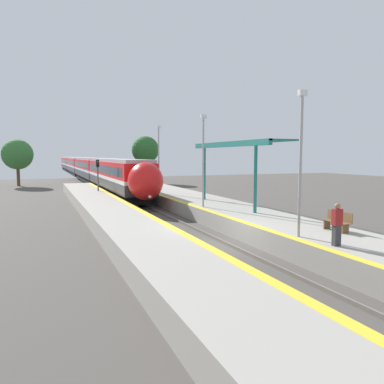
# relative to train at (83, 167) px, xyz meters

# --- Properties ---
(ground_plane) EXTENTS (120.00, 120.00, 0.00)m
(ground_plane) POSITION_rel_train_xyz_m (0.00, -57.31, -2.29)
(ground_plane) COLOR #4C4742
(rail_left) EXTENTS (0.08, 90.00, 0.15)m
(rail_left) POSITION_rel_train_xyz_m (-0.72, -57.31, -2.22)
(rail_left) COLOR slate
(rail_left) RESTS_ON ground_plane
(rail_right) EXTENTS (0.08, 90.00, 0.15)m
(rail_right) POSITION_rel_train_xyz_m (0.72, -57.31, -2.22)
(rail_right) COLOR slate
(rail_right) RESTS_ON ground_plane
(train) EXTENTS (2.89, 93.28, 4.02)m
(train) POSITION_rel_train_xyz_m (0.00, 0.00, 0.00)
(train) COLOR black
(train) RESTS_ON ground_plane
(platform_right) EXTENTS (4.48, 64.00, 0.98)m
(platform_right) POSITION_rel_train_xyz_m (3.97, -57.31, -1.81)
(platform_right) COLOR #9E998E
(platform_right) RESTS_ON ground_plane
(platform_left) EXTENTS (3.27, 64.00, 0.98)m
(platform_left) POSITION_rel_train_xyz_m (-3.37, -57.31, -1.81)
(platform_left) COLOR #9E998E
(platform_left) RESTS_ON ground_plane
(platform_bench) EXTENTS (0.44, 1.49, 0.89)m
(platform_bench) POSITION_rel_train_xyz_m (4.69, -60.49, -0.85)
(platform_bench) COLOR brown
(platform_bench) RESTS_ON platform_right
(person_waiting) EXTENTS (0.36, 0.22, 1.61)m
(person_waiting) POSITION_rel_train_xyz_m (2.61, -62.64, -0.49)
(person_waiting) COLOR #333338
(person_waiting) RESTS_ON platform_right
(railway_signal) EXTENTS (0.28, 0.28, 3.97)m
(railway_signal) POSITION_rel_train_xyz_m (-2.43, -36.65, 0.16)
(railway_signal) COLOR #59595E
(railway_signal) RESTS_ON ground_plane
(lamppost_near) EXTENTS (0.36, 0.20, 6.02)m
(lamppost_near) POSITION_rel_train_xyz_m (2.34, -60.78, 2.09)
(lamppost_near) COLOR #9E9EA3
(lamppost_near) RESTS_ON platform_right
(lamppost_mid) EXTENTS (0.36, 0.20, 6.02)m
(lamppost_mid) POSITION_rel_train_xyz_m (2.34, -50.92, 2.09)
(lamppost_mid) COLOR #9E9EA3
(lamppost_mid) RESTS_ON platform_right
(lamppost_far) EXTENTS (0.36, 0.20, 6.02)m
(lamppost_far) POSITION_rel_train_xyz_m (2.34, -41.06, 2.09)
(lamppost_far) COLOR #9E9EA3
(lamppost_far) RESTS_ON platform_right
(station_canopy) EXTENTS (2.02, 10.37, 4.32)m
(station_canopy) POSITION_rel_train_xyz_m (4.72, -50.72, 2.69)
(station_canopy) COLOR #1E6B66
(station_canopy) RESTS_ON platform_right
(background_tree_left) EXTENTS (4.33, 4.33, 6.71)m
(background_tree_left) POSITION_rel_train_xyz_m (-10.48, -14.05, 2.22)
(background_tree_left) COLOR brown
(background_tree_left) RESTS_ON ground_plane
(background_tree_right) EXTENTS (4.35, 4.35, 7.47)m
(background_tree_right) POSITION_rel_train_xyz_m (8.13, -15.03, 2.98)
(background_tree_right) COLOR brown
(background_tree_right) RESTS_ON ground_plane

